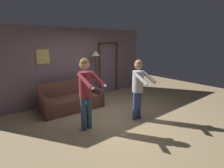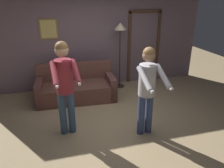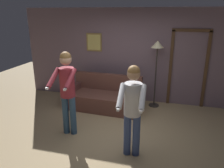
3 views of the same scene
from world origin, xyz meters
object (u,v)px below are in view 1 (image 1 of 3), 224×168
at_px(torchiere_lamp, 96,59).
at_px(person_standing_left, 86,87).
at_px(person_standing_right, 138,84).
at_px(couch, 72,101).

relative_size(torchiere_lamp, person_standing_left, 1.02).
distance_m(torchiere_lamp, person_standing_right, 2.40).
bearing_deg(person_standing_left, person_standing_right, -15.64).
relative_size(torchiere_lamp, person_standing_right, 1.08).
distance_m(couch, person_standing_left, 1.69).
bearing_deg(person_standing_left, couch, 77.40).
distance_m(person_standing_left, person_standing_right, 1.45).
xyz_separation_m(couch, torchiere_lamp, (1.28, 0.49, 1.20)).
bearing_deg(person_standing_right, person_standing_left, 164.36).
bearing_deg(torchiere_lamp, person_standing_left, -129.56).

